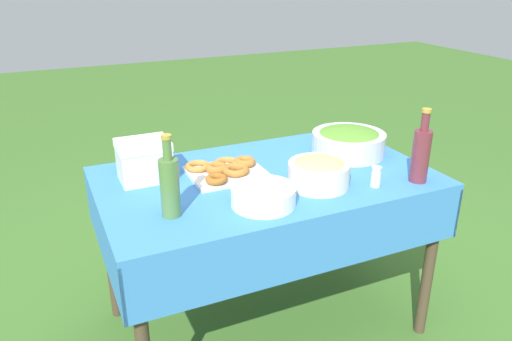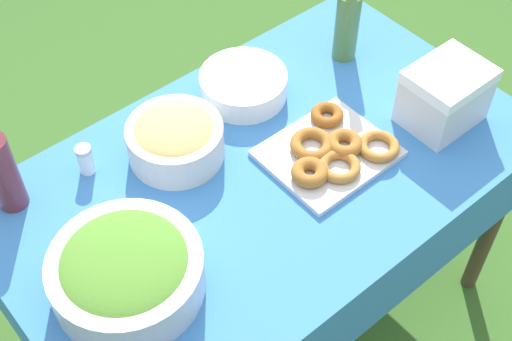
% 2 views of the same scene
% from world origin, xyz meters
% --- Properties ---
extents(ground_plane, '(14.00, 14.00, 0.00)m').
position_xyz_m(ground_plane, '(0.00, 0.00, 0.00)').
color(ground_plane, '#3D6B28').
extents(picnic_table, '(1.39, 0.83, 0.77)m').
position_xyz_m(picnic_table, '(0.00, 0.00, 0.67)').
color(picnic_table, '#387AC6').
rests_on(picnic_table, ground_plane).
extents(salad_bowl, '(0.34, 0.34, 0.12)m').
position_xyz_m(salad_bowl, '(0.46, 0.07, 0.84)').
color(salad_bowl, silver).
rests_on(salad_bowl, picnic_table).
extents(pasta_bowl, '(0.25, 0.25, 0.12)m').
position_xyz_m(pasta_bowl, '(0.15, -0.18, 0.83)').
color(pasta_bowl, silver).
rests_on(pasta_bowl, picnic_table).
extents(donut_platter, '(0.33, 0.30, 0.05)m').
position_xyz_m(donut_platter, '(-0.15, 0.08, 0.79)').
color(donut_platter, silver).
rests_on(donut_platter, picnic_table).
extents(plate_stack, '(0.24, 0.24, 0.07)m').
position_xyz_m(plate_stack, '(-0.13, -0.25, 0.81)').
color(plate_stack, white).
rests_on(plate_stack, picnic_table).
extents(olive_oil_bottle, '(0.07, 0.07, 0.30)m').
position_xyz_m(olive_oil_bottle, '(-0.46, -0.19, 0.89)').
color(olive_oil_bottle, '#4C7238').
rests_on(olive_oil_bottle, picnic_table).
extents(wine_bottle, '(0.07, 0.07, 0.31)m').
position_xyz_m(wine_bottle, '(0.54, -0.31, 0.89)').
color(wine_bottle, maroon).
rests_on(wine_bottle, picnic_table).
extents(cooler_box, '(0.21, 0.17, 0.17)m').
position_xyz_m(cooler_box, '(-0.47, 0.17, 0.86)').
color(cooler_box, silver).
rests_on(cooler_box, picnic_table).
extents(salt_shaker, '(0.04, 0.04, 0.08)m').
position_xyz_m(salt_shaker, '(0.35, -0.28, 0.81)').
color(salt_shaker, white).
rests_on(salt_shaker, picnic_table).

